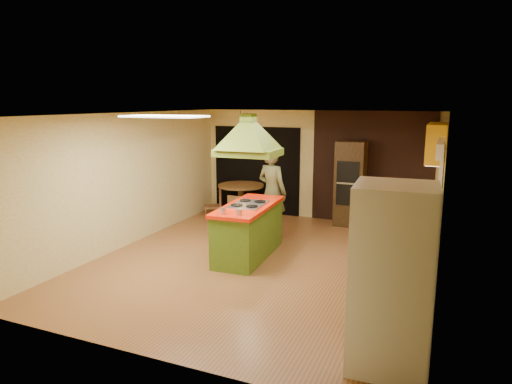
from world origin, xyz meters
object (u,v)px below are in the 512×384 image
at_px(refrigerator, 392,278).
at_px(wall_oven, 350,184).
at_px(man, 272,192).
at_px(kitchen_island, 249,230).
at_px(dining_table, 241,194).
at_px(canister_large, 420,200).

xyz_separation_m(refrigerator, wall_oven, (-1.49, 5.36, -0.03)).
height_order(man, wall_oven, wall_oven).
bearing_deg(kitchen_island, dining_table, 114.55).
bearing_deg(wall_oven, kitchen_island, -113.61).
distance_m(wall_oven, canister_large, 2.32).
relative_size(kitchen_island, wall_oven, 1.03).
relative_size(man, refrigerator, 0.95).
relative_size(refrigerator, dining_table, 1.80).
height_order(man, refrigerator, refrigerator).
relative_size(dining_table, canister_large, 4.70).
relative_size(man, canister_large, 8.04).
height_order(kitchen_island, man, man).
bearing_deg(dining_table, man, -43.15).
bearing_deg(kitchen_island, wall_oven, 63.55).
bearing_deg(canister_large, refrigerator, -90.83).
height_order(wall_oven, canister_large, wall_oven).
bearing_deg(kitchen_island, refrigerator, -46.53).
bearing_deg(man, canister_large, -166.48).
height_order(kitchen_island, canister_large, canister_large).
bearing_deg(refrigerator, man, 121.86).
xyz_separation_m(refrigerator, canister_large, (0.05, 3.63, 0.07)).
relative_size(wall_oven, dining_table, 1.75).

